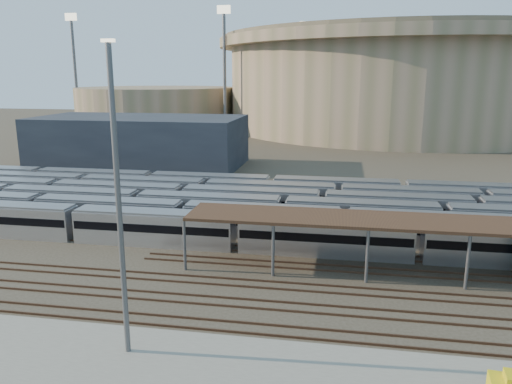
% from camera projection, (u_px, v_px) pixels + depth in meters
% --- Properties ---
extents(ground, '(420.00, 420.00, 0.00)m').
position_uv_depth(ground, '(265.00, 281.00, 45.76)').
color(ground, '#383026').
rests_on(ground, ground).
extents(apron, '(50.00, 9.00, 0.20)m').
position_uv_depth(apron, '(152.00, 366.00, 32.21)').
color(apron, gray).
rests_on(apron, ground).
extents(subway_trains, '(123.40, 23.90, 3.60)m').
position_uv_depth(subway_trains, '(300.00, 210.00, 62.81)').
color(subway_trains, silver).
rests_on(subway_trains, ground).
extents(empty_tracks, '(170.00, 9.62, 0.18)m').
position_uv_depth(empty_tracks, '(255.00, 304.00, 40.94)').
color(empty_tracks, '#4C3323').
rests_on(empty_tracks, ground).
extents(stadium, '(124.00, 124.00, 32.50)m').
position_uv_depth(stadium, '(400.00, 80.00, 171.89)').
color(stadium, gray).
rests_on(stadium, ground).
extents(secondary_arena, '(56.00, 56.00, 14.00)m').
position_uv_depth(secondary_arena, '(157.00, 107.00, 178.90)').
color(secondary_arena, gray).
rests_on(secondary_arena, ground).
extents(service_building, '(42.00, 20.00, 10.00)m').
position_uv_depth(service_building, '(140.00, 141.00, 103.25)').
color(service_building, '#1E232D').
rests_on(service_building, ground).
extents(floodlight_0, '(4.00, 1.00, 38.40)m').
position_uv_depth(floodlight_0, '(225.00, 67.00, 151.51)').
color(floodlight_0, '#595A5E').
rests_on(floodlight_0, ground).
extents(floodlight_1, '(4.00, 1.00, 38.40)m').
position_uv_depth(floodlight_1, '(75.00, 68.00, 170.42)').
color(floodlight_1, '#595A5E').
rests_on(floodlight_1, ground).
extents(floodlight_3, '(4.00, 1.00, 38.40)m').
position_uv_depth(floodlight_3, '(304.00, 69.00, 196.03)').
color(floodlight_3, '#595A5E').
rests_on(floodlight_3, ground).
extents(yard_light_pole, '(0.80, 0.36, 20.30)m').
position_uv_depth(yard_light_pole, '(119.00, 205.00, 31.47)').
color(yard_light_pole, '#595A5E').
rests_on(yard_light_pole, apron).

